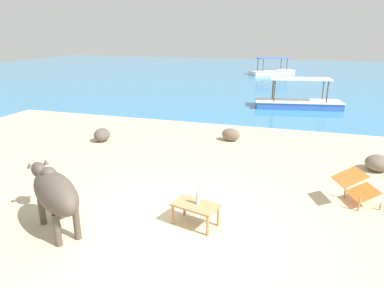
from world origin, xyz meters
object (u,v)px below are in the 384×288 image
Objects in this scene: deck_chair_near at (356,186)px; boat_blue at (298,102)px; boat_white at (272,71)px; low_bench_table at (195,208)px; cow at (55,192)px; bottle at (198,197)px.

boat_blue is (-1.18, 9.03, -0.13)m from deck_chair_near.
boat_white is (-3.35, 21.67, -0.13)m from deck_chair_near.
low_bench_table is 0.93× the size of deck_chair_near.
deck_chair_near reaches higher than low_bench_table.
boat_white is at bearing -90.05° from boat_blue.
boat_blue is at bearing -72.63° from cow.
cow is at bearing -158.68° from bottle.
deck_chair_near is at bearing 45.86° from low_bench_table.
bottle is 0.33× the size of deck_chair_near.
cow is at bearing 62.66° from boat_blue.
low_bench_table is at bearing -124.16° from cow.
low_bench_table is 2.86× the size of bottle.
cow is 2.04× the size of low_bench_table.
boat_blue is (1.46, 10.61, -0.26)m from bottle.
boat_blue is at bearing 96.89° from low_bench_table.
low_bench_table is 3.12m from deck_chair_near.
low_bench_table is at bearing 53.28° from boat_white.
bottle is at bearing -123.80° from cow.
bottle is 23.25m from boat_white.
low_bench_table is at bearing -139.90° from bottle.
boat_blue is (1.49, 10.64, -0.08)m from low_bench_table.
boat_blue and boat_white have the same top height.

